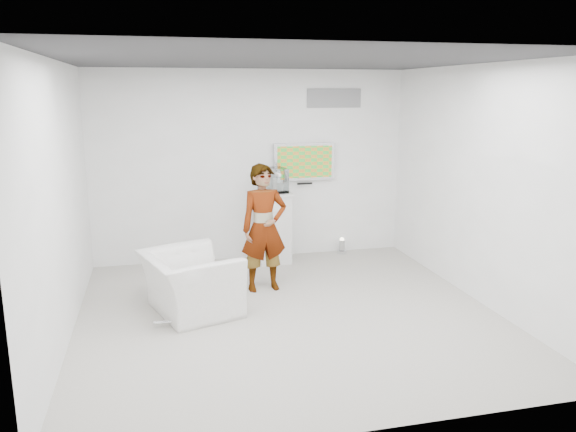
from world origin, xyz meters
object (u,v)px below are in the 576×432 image
at_px(tv, 304,162).
at_px(person, 264,228).
at_px(armchair, 190,283).
at_px(floor_uplight, 342,246).
at_px(pedestal, 273,227).

distance_m(tv, person, 1.91).
xyz_separation_m(person, armchair, (-1.04, -0.59, -0.49)).
height_order(armchair, floor_uplight, armchair).
bearing_deg(floor_uplight, armchair, -142.93).
bearing_deg(floor_uplight, pedestal, -172.00).
bearing_deg(person, tv, 51.86).
relative_size(person, pedestal, 1.55).
xyz_separation_m(person, pedestal, (0.39, 1.23, -0.31)).
distance_m(tv, floor_uplight, 1.56).
bearing_deg(tv, person, -122.51).
xyz_separation_m(tv, pedestal, (-0.57, -0.28, -0.99)).
distance_m(pedestal, floor_uplight, 1.29).
relative_size(person, armchair, 1.51).
relative_size(person, floor_uplight, 6.68).
xyz_separation_m(armchair, floor_uplight, (2.64, 1.99, -0.24)).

